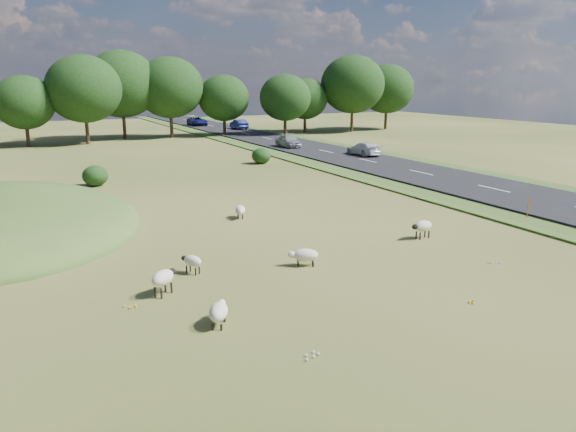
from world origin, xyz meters
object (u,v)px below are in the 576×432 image
object	(u,v)px
sheep_3	(305,255)
sheep_4	(192,261)
sheep_0	(422,226)
car_3	(288,141)
car_4	(239,124)
marker_post	(528,209)
sheep_2	(219,311)
sheep_1	(240,210)
car_2	(197,121)
sheep_5	(163,278)
car_5	(364,149)

from	to	relation	value
sheep_3	sheep_4	distance (m)	4.69
sheep_0	car_3	distance (m)	38.38
sheep_3	car_4	size ratio (longest dim) A/B	0.30
marker_post	sheep_3	xyz separation A→B (m)	(-15.11, -1.87, -0.12)
sheep_2	car_4	distance (m)	73.31
sheep_1	sheep_3	distance (m)	9.16
car_2	sheep_5	bearing A→B (deg)	-107.56
car_2	sheep_4	bearing A→B (deg)	-106.83
sheep_4	sheep_2	bearing A→B (deg)	143.45
sheep_0	car_2	bearing A→B (deg)	-105.54
sheep_1	sheep_4	world-z (taller)	sheep_4
sheep_1	car_2	world-z (taller)	car_2
sheep_0	car_3	xyz separation A→B (m)	(10.39, 36.95, 0.34)
sheep_2	car_2	xyz separation A→B (m)	(22.77, 78.36, 0.51)
marker_post	sheep_3	world-z (taller)	marker_post
sheep_2	sheep_5	size ratio (longest dim) A/B	1.08
marker_post	sheep_1	bearing A→B (deg)	153.40
sheep_1	sheep_0	bearing A→B (deg)	60.64
sheep_2	car_3	world-z (taller)	car_3
sheep_4	car_2	distance (m)	76.40
sheep_1	car_3	size ratio (longest dim) A/B	0.31
sheep_0	car_4	xyz separation A→B (m)	(14.19, 62.98, 0.36)
sheep_1	sheep_2	world-z (taller)	sheep_2
marker_post	car_4	bearing A→B (deg)	84.26
sheep_2	car_3	xyz separation A→B (m)	(22.77, 42.30, 0.50)
sheep_3	sheep_4	bearing A→B (deg)	10.19
sheep_2	sheep_5	world-z (taller)	sheep_5
car_4	car_3	bearing A→B (deg)	81.69
sheep_4	car_2	size ratio (longest dim) A/B	0.20
sheep_3	car_3	world-z (taller)	car_3
marker_post	car_3	bearing A→B (deg)	86.12
sheep_2	car_4	bearing A→B (deg)	7.06
marker_post	sheep_0	size ratio (longest dim) A/B	0.92
sheep_0	car_2	xyz separation A→B (m)	(10.39, 73.01, 0.36)
marker_post	car_2	distance (m)	72.42
sheep_1	sheep_3	world-z (taller)	sheep_3
marker_post	sheep_0	xyz separation A→B (m)	(-7.92, -0.63, 0.04)
car_4	sheep_3	bearing A→B (deg)	71.59
marker_post	sheep_2	world-z (taller)	marker_post
sheep_3	car_2	size ratio (longest dim) A/B	0.25
sheep_5	sheep_1	bearing A→B (deg)	14.05
car_2	sheep_1	bearing A→B (deg)	-104.62
sheep_5	car_5	distance (m)	39.96
sheep_3	car_2	xyz separation A→B (m)	(17.57, 74.25, 0.52)
sheep_4	car_2	xyz separation A→B (m)	(22.12, 73.12, 0.47)
sheep_0	car_2	distance (m)	73.74
marker_post	car_3	xyz separation A→B (m)	(2.47, 36.32, 0.38)
sheep_2	sheep_4	distance (m)	5.28
sheep_4	car_4	size ratio (longest dim) A/B	0.23
sheep_2	sheep_4	world-z (taller)	sheep_2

